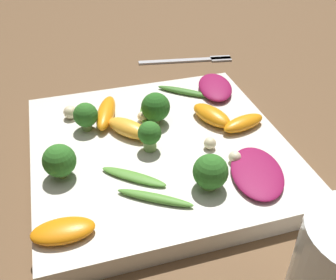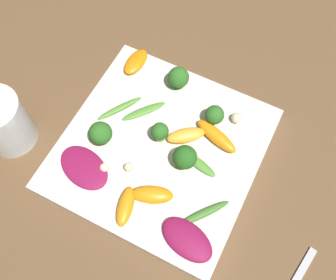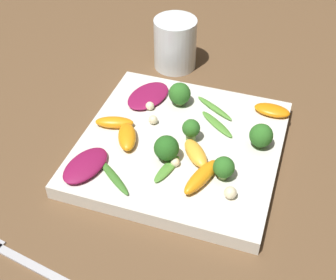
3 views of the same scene
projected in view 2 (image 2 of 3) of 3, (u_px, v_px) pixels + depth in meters
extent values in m
plane|color=brown|center=(161.00, 153.00, 0.65)|extent=(2.40, 2.40, 0.00)
cube|color=silver|center=(161.00, 150.00, 0.64)|extent=(0.31, 0.31, 0.02)
cylinder|color=white|center=(3.00, 122.00, 0.62)|extent=(0.08, 0.08, 0.10)
ellipsoid|color=maroon|center=(187.00, 240.00, 0.56)|extent=(0.07, 0.09, 0.01)
ellipsoid|color=maroon|center=(84.00, 167.00, 0.61)|extent=(0.08, 0.10, 0.01)
ellipsoid|color=orange|center=(152.00, 195.00, 0.58)|extent=(0.05, 0.07, 0.02)
ellipsoid|color=orange|center=(136.00, 62.00, 0.69)|extent=(0.06, 0.03, 0.01)
ellipsoid|color=orange|center=(124.00, 205.00, 0.58)|extent=(0.07, 0.04, 0.02)
ellipsoid|color=orange|center=(216.00, 136.00, 0.62)|extent=(0.05, 0.08, 0.02)
ellipsoid|color=#FCAD33|center=(186.00, 135.00, 0.63)|extent=(0.06, 0.06, 0.02)
cylinder|color=#7A9E51|center=(184.00, 161.00, 0.61)|extent=(0.01, 0.01, 0.01)
sphere|color=#26601E|center=(185.00, 157.00, 0.59)|extent=(0.04, 0.04, 0.04)
cylinder|color=#84AD5B|center=(178.00, 83.00, 0.67)|extent=(0.01, 0.01, 0.01)
sphere|color=#2D6B23|center=(178.00, 77.00, 0.66)|extent=(0.04, 0.04, 0.04)
cylinder|color=#7A9E51|center=(102.00, 138.00, 0.63)|extent=(0.02, 0.02, 0.01)
sphere|color=#2D6B23|center=(100.00, 133.00, 0.61)|extent=(0.04, 0.04, 0.04)
cylinder|color=#84AD5B|center=(214.00, 119.00, 0.64)|extent=(0.01, 0.01, 0.01)
sphere|color=#2D6B23|center=(215.00, 115.00, 0.63)|extent=(0.03, 0.03, 0.03)
cylinder|color=#84AD5B|center=(160.00, 136.00, 0.63)|extent=(0.02, 0.02, 0.02)
sphere|color=#2D6B23|center=(160.00, 131.00, 0.61)|extent=(0.03, 0.03, 0.03)
ellipsoid|color=#518E33|center=(120.00, 108.00, 0.65)|extent=(0.08, 0.05, 0.01)
ellipsoid|color=#518E33|center=(144.00, 111.00, 0.65)|extent=(0.07, 0.06, 0.01)
ellipsoid|color=#518E33|center=(199.00, 163.00, 0.61)|extent=(0.03, 0.07, 0.01)
ellipsoid|color=#3D7528|center=(204.00, 213.00, 0.58)|extent=(0.07, 0.06, 0.01)
sphere|color=beige|center=(104.00, 168.00, 0.60)|extent=(0.01, 0.01, 0.01)
sphere|color=beige|center=(194.00, 155.00, 0.61)|extent=(0.01, 0.01, 0.01)
sphere|color=beige|center=(237.00, 118.00, 0.64)|extent=(0.02, 0.02, 0.02)
sphere|color=beige|center=(129.00, 167.00, 0.60)|extent=(0.01, 0.01, 0.01)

